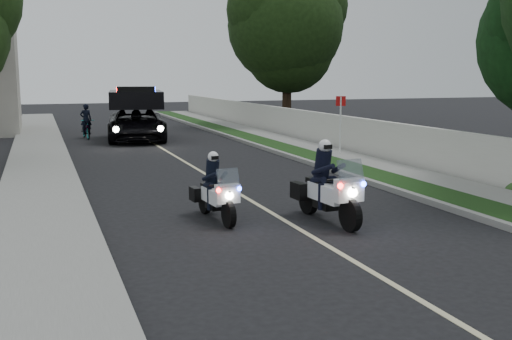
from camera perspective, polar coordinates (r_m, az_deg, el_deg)
The scene contains 16 objects.
ground at distance 11.97m, azimuth 6.04°, elevation -6.72°, with size 120.00×120.00×0.00m, color black.
curb_right at distance 22.54m, azimuth 4.37°, elevation 0.94°, with size 0.20×60.00×0.15m, color gray.
grass_verge at distance 22.83m, azimuth 5.98°, elevation 1.03°, with size 1.20×60.00×0.16m, color #193814.
sidewalk_right at distance 23.42m, azimuth 8.84°, elevation 1.17°, with size 1.40×60.00×0.16m, color gray.
property_wall at distance 23.84m, azimuth 11.00°, elevation 2.88°, with size 0.22×60.00×1.50m, color beige.
curb_left at distance 20.62m, azimuth -16.91°, elevation -0.19°, with size 0.20×60.00×0.15m, color gray.
sidewalk_left at distance 20.60m, azimuth -19.96°, elevation -0.34°, with size 2.00×60.00×0.16m, color gray.
lane_marking at distance 21.22m, azimuth -5.78°, elevation 0.22°, with size 0.12×50.00×0.01m, color #BFB78C.
police_moto_left at distance 13.65m, azimuth -3.80°, elevation -4.71°, with size 0.64×1.81×1.54m, color white, non-canonical shape.
police_moto_right at distance 13.54m, azimuth 6.72°, elevation -4.87°, with size 0.75×2.15×1.83m, color white, non-canonical shape.
police_suv at distance 30.50m, azimuth -11.14°, elevation 2.77°, with size 2.71×5.86×2.85m, color black.
bicycle at distance 31.95m, azimuth -15.66°, elevation 2.88°, with size 0.65×1.87×0.98m, color black.
cyclist at distance 31.95m, azimuth -15.66°, elevation 2.88°, with size 0.56×0.37×1.55m, color black.
sign_post at distance 23.96m, azimuth 7.88°, elevation 1.18°, with size 0.39×0.39×2.47m, color #B9250D, non-canonical shape.
tree_right_d at distance 38.62m, azimuth 2.74°, elevation 4.21°, with size 7.22×7.22×12.03m, color #1C3612, non-canonical shape.
tree_right_e at distance 38.72m, azimuth 3.06°, elevation 4.22°, with size 5.67×5.67×9.45m, color #1B3410, non-canonical shape.
Camera 1 is at (-5.06, -10.35, 3.24)m, focal length 42.44 mm.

